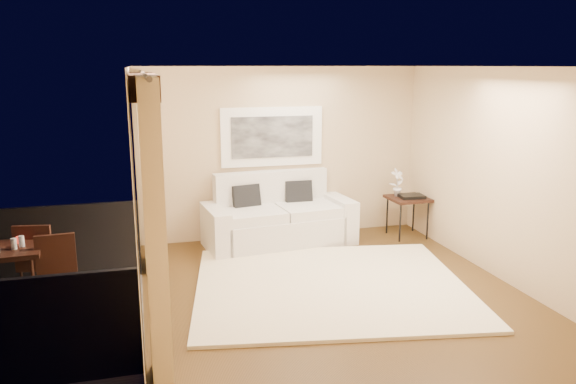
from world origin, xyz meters
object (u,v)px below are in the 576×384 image
object	(u,v)px
side_table	(408,201)
orchid	(397,182)
bistro_table	(8,255)
balcony_chair_near	(57,273)
balcony_chair_far	(37,257)
sofa	(277,219)

from	to	relation	value
side_table	orchid	xyz separation A→B (m)	(-0.14, 0.13, 0.28)
bistro_table	balcony_chair_near	distance (m)	0.57
bistro_table	balcony_chair_near	size ratio (longest dim) A/B	0.85
bistro_table	balcony_chair_far	size ratio (longest dim) A/B	0.84
balcony_chair_far	balcony_chair_near	xyz separation A→B (m)	(0.28, -0.57, -0.01)
balcony_chair_near	balcony_chair_far	bearing A→B (deg)	112.21
orchid	balcony_chair_far	world-z (taller)	orchid
sofa	orchid	size ratio (longest dim) A/B	5.24
orchid	balcony_chair_near	bearing A→B (deg)	-158.19
sofa	bistro_table	xyz separation A→B (m)	(-3.45, -1.84, 0.34)
sofa	side_table	distance (m)	2.13
sofa	balcony_chair_far	bearing A→B (deg)	-161.53
orchid	bistro_table	bearing A→B (deg)	-162.06
side_table	balcony_chair_far	bearing A→B (deg)	-166.61
bistro_table	sofa	bearing A→B (deg)	28.11
sofa	orchid	world-z (taller)	orchid
sofa	balcony_chair_near	size ratio (longest dim) A/B	2.48
side_table	balcony_chair_near	bearing A→B (deg)	-159.99
balcony_chair_far	bistro_table	bearing A→B (deg)	68.32
sofa	bistro_table	distance (m)	3.92
balcony_chair_far	balcony_chair_near	bearing A→B (deg)	126.50
orchid	balcony_chair_near	distance (m)	5.30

